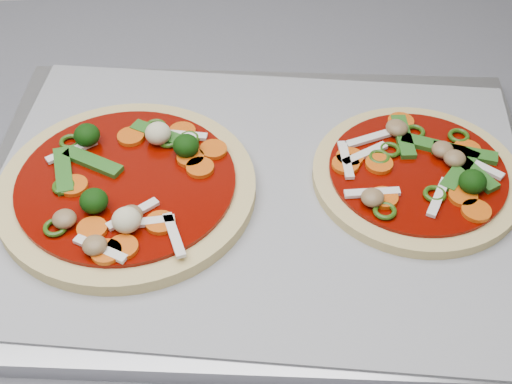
{
  "coord_description": "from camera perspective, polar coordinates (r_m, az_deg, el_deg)",
  "views": [
    {
      "loc": [
        0.18,
        0.77,
        1.37
      ],
      "look_at": [
        0.21,
        1.2,
        0.93
      ],
      "focal_mm": 50.0,
      "sensor_mm": 36.0,
      "label": 1
    }
  ],
  "objects": [
    {
      "name": "countertop",
      "position": [
        0.74,
        -17.21,
        1.66
      ],
      "size": [
        3.6,
        0.6,
        0.04
      ],
      "primitive_type": "cube",
      "color": "slate",
      "rests_on": "base_cabinet"
    },
    {
      "name": "baking_tray",
      "position": [
        0.64,
        0.19,
        -0.54
      ],
      "size": [
        0.54,
        0.43,
        0.02
      ],
      "primitive_type": "cube",
      "rotation": [
        0.0,
        0.0,
        -0.12
      ],
      "color": "#9C9CA1",
      "rests_on": "countertop"
    },
    {
      "name": "parchment",
      "position": [
        0.64,
        0.19,
        0.03
      ],
      "size": [
        0.53,
        0.42,
        0.0
      ],
      "primitive_type": "cube",
      "rotation": [
        0.0,
        0.0,
        -0.17
      ],
      "color": "gray",
      "rests_on": "baking_tray"
    },
    {
      "name": "pizza_left",
      "position": [
        0.64,
        -10.28,
        0.51
      ],
      "size": [
        0.27,
        0.27,
        0.04
      ],
      "rotation": [
        0.0,
        0.0,
        -0.23
      ],
      "color": "tan",
      "rests_on": "parchment"
    },
    {
      "name": "pizza_right",
      "position": [
        0.66,
        12.83,
        1.51
      ],
      "size": [
        0.23,
        0.23,
        0.03
      ],
      "rotation": [
        0.0,
        0.0,
        0.25
      ],
      "color": "tan",
      "rests_on": "parchment"
    }
  ]
}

